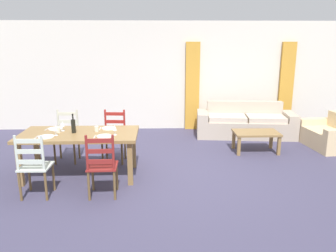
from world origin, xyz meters
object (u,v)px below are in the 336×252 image
(dining_table, at_px, (79,138))
(dining_chair_far_right, at_px, (114,136))
(coffee_cup_secondary, at_px, (58,130))
(wine_glass_near_left, at_px, (56,129))
(armchair_upholstered, at_px, (331,136))
(wine_glass_near_right, at_px, (115,128))
(dining_chair_near_left, at_px, (34,166))
(wine_glass_far_left, at_px, (62,124))
(coffee_table, at_px, (256,135))
(dining_chair_near_right, at_px, (102,165))
(coffee_cup_primary, at_px, (97,129))
(wine_bottle, at_px, (73,126))
(dining_chair_far_left, at_px, (67,136))
(couch, at_px, (245,124))

(dining_table, height_order, dining_chair_far_right, dining_chair_far_right)
(dining_chair_far_right, xyz_separation_m, coffee_cup_secondary, (-0.81, -0.72, 0.32))
(wine_glass_near_left, distance_m, armchair_upholstered, 5.58)
(dining_chair_far_right, xyz_separation_m, wine_glass_near_right, (0.13, -0.89, 0.38))
(armchair_upholstered, bearing_deg, coffee_cup_secondary, -165.09)
(wine_glass_near_right, bearing_deg, dining_chair_far_right, 98.57)
(dining_chair_near_left, bearing_deg, coffee_cup_secondary, 80.39)
(wine_glass_near_left, height_order, coffee_cup_secondary, wine_glass_near_left)
(wine_glass_near_left, xyz_separation_m, wine_glass_far_left, (0.03, 0.27, 0.00))
(coffee_table, distance_m, armchair_upholstered, 1.72)
(dining_chair_near_right, bearing_deg, coffee_cup_primary, 103.83)
(dining_table, distance_m, dining_chair_far_right, 0.90)
(dining_chair_near_right, distance_m, coffee_cup_primary, 0.94)
(wine_bottle, relative_size, armchair_upholstered, 0.26)
(dining_chair_far_left, distance_m, coffee_cup_primary, 1.04)
(dining_chair_far_right, height_order, wine_glass_far_left, dining_chair_far_right)
(wine_glass_near_right, height_order, coffee_table, wine_glass_near_right)
(dining_chair_far_left, bearing_deg, wine_bottle, -66.75)
(wine_glass_far_left, bearing_deg, coffee_cup_secondary, -112.85)
(wine_glass_near_right, bearing_deg, armchair_upholstered, 19.98)
(armchair_upholstered, bearing_deg, dining_chair_near_left, -157.90)
(wine_glass_far_left, relative_size, coffee_cup_primary, 1.79)
(wine_glass_near_left, relative_size, couch, 0.07)
(dining_chair_far_right, xyz_separation_m, couch, (2.91, 1.66, -0.19))
(dining_chair_near_left, height_order, coffee_cup_secondary, dining_chair_near_left)
(couch, bearing_deg, coffee_cup_primary, -143.04)
(coffee_cup_secondary, bearing_deg, dining_chair_near_right, -44.61)
(wine_glass_near_right, distance_m, couch, 3.81)
(dining_chair_near_left, xyz_separation_m, wine_glass_near_right, (1.08, 0.62, 0.38))
(dining_chair_near_left, relative_size, coffee_cup_secondary, 10.67)
(dining_table, xyz_separation_m, dining_chair_far_right, (0.47, 0.74, -0.19))
(coffee_cup_primary, relative_size, coffee_table, 0.10)
(dining_chair_near_right, bearing_deg, dining_table, 121.60)
(dining_chair_far_left, height_order, coffee_table, dining_chair_far_left)
(coffee_cup_secondary, height_order, coffee_table, coffee_cup_secondary)
(wine_glass_near_right, bearing_deg, dining_chair_far_left, 137.70)
(dining_chair_near_left, relative_size, coffee_table, 1.07)
(wine_bottle, relative_size, coffee_cup_primary, 3.51)
(dining_chair_far_left, relative_size, wine_glass_near_left, 5.96)
(dining_chair_far_right, relative_size, coffee_table, 1.07)
(coffee_cup_primary, bearing_deg, wine_glass_far_left, 173.82)
(dining_table, relative_size, dining_chair_far_left, 1.98)
(coffee_cup_secondary, height_order, couch, coffee_cup_secondary)
(dining_chair_near_right, xyz_separation_m, armchair_upholstered, (4.50, 2.23, -0.23))
(dining_chair_near_right, xyz_separation_m, wine_bottle, (-0.57, 0.79, 0.39))
(coffee_cup_primary, bearing_deg, dining_chair_far_left, 134.31)
(dining_table, bearing_deg, coffee_cup_primary, 14.16)
(dining_chair_far_left, bearing_deg, wine_glass_near_right, -42.30)
(wine_glass_near_left, bearing_deg, dining_table, 23.65)
(dining_chair_far_right, bearing_deg, dining_chair_near_left, -121.84)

